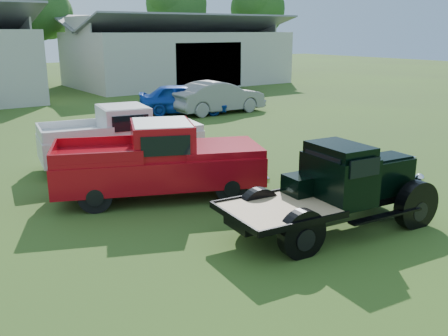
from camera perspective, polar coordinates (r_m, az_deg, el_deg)
ground at (r=10.97m, az=2.78°, el=-6.83°), size 120.00×120.00×0.00m
shed_right at (r=40.46m, az=-5.27°, el=13.22°), size 16.80×9.20×5.20m
tree_c at (r=42.50m, az=-20.58°, el=15.01°), size 5.40×5.40×9.00m
tree_d at (r=48.50m, az=-5.41°, el=16.42°), size 6.00×6.00×10.00m
tree_e at (r=51.38m, az=3.83°, el=16.12°), size 5.70×5.70×9.50m
vintage_flatbed at (r=10.80m, az=12.52°, el=-2.26°), size 4.91×2.37×1.88m
red_pickup at (r=12.79m, az=-7.50°, el=0.97°), size 5.78×4.00×1.97m
white_pickup at (r=15.96m, az=-11.67°, el=3.50°), size 5.35×2.83×1.87m
misc_car_blue at (r=25.79m, az=-4.66°, el=7.90°), size 4.87×3.80×1.55m
misc_car_grey at (r=25.97m, az=-0.65°, el=8.10°), size 4.99×1.80×1.64m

